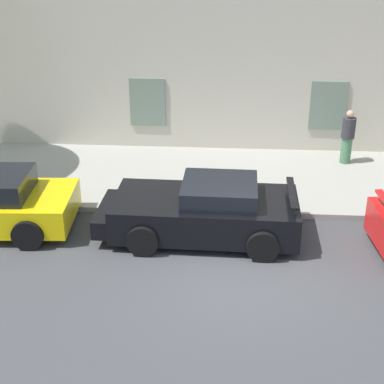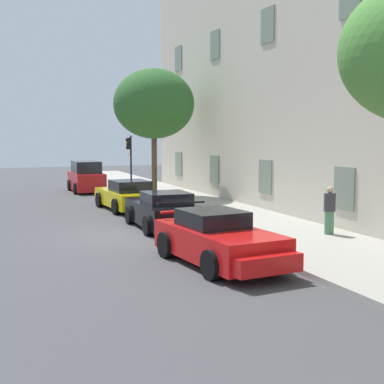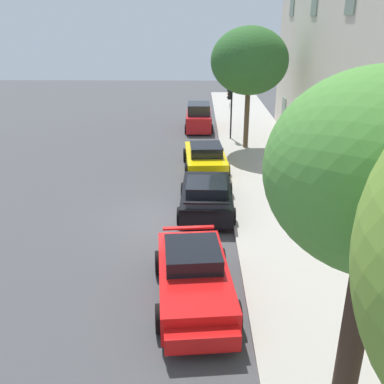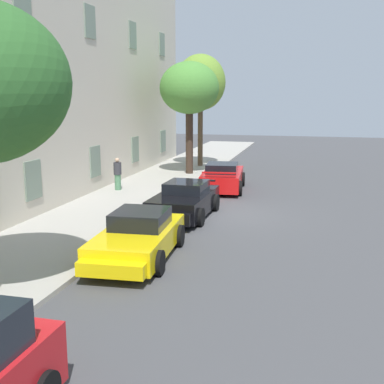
{
  "view_description": "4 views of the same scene",
  "coord_description": "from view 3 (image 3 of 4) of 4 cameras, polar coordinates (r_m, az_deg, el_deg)",
  "views": [
    {
      "loc": [
        -0.22,
        -10.12,
        6.5
      ],
      "look_at": [
        -0.99,
        1.24,
        1.23
      ],
      "focal_mm": 53.46,
      "sensor_mm": 36.0,
      "label": 1
    },
    {
      "loc": [
        18.06,
        -4.85,
        3.49
      ],
      "look_at": [
        0.61,
        2.11,
        1.45
      ],
      "focal_mm": 50.3,
      "sensor_mm": 36.0,
      "label": 2
    },
    {
      "loc": [
        15.19,
        1.15,
        7.28
      ],
      "look_at": [
        0.11,
        0.94,
        1.15
      ],
      "focal_mm": 40.06,
      "sensor_mm": 36.0,
      "label": 3
    },
    {
      "loc": [
        -19.37,
        -3.52,
        4.83
      ],
      "look_at": [
        -0.82,
        1.16,
        1.04
      ],
      "focal_mm": 46.28,
      "sensor_mm": 36.0,
      "label": 4
    }
  ],
  "objects": [
    {
      "name": "sportscar_white_middle",
      "position": [
        11.9,
        0.29,
        -11.77
      ],
      "size": [
        4.77,
        2.44,
        1.42
      ],
      "color": "red",
      "rests_on": "ground"
    },
    {
      "name": "hatchback_parked",
      "position": [
        30.23,
        0.9,
        9.84
      ],
      "size": [
        3.64,
        1.89,
        1.85
      ],
      "color": "red",
      "rests_on": "ground"
    },
    {
      "name": "pedestrian_admiring",
      "position": [
        14.35,
        20.58,
        -5.58
      ],
      "size": [
        0.53,
        0.53,
        1.61
      ],
      "color": "#4C7F59",
      "rests_on": "sidewalk"
    },
    {
      "name": "sportscar_yellow_flank",
      "position": [
        17.38,
        1.94,
        -0.43
      ],
      "size": [
        4.58,
        2.27,
        1.37
      ],
      "color": "black",
      "rests_on": "ground"
    },
    {
      "name": "sidewalk",
      "position": [
        17.19,
        12.8,
        -3.26
      ],
      "size": [
        60.0,
        4.49,
        0.14
      ],
      "primitive_type": "cube",
      "color": "#A8A399",
      "rests_on": "ground"
    },
    {
      "name": "tree_near_kerb",
      "position": [
        6.88,
        23.93,
        2.06
      ],
      "size": [
        3.48,
        3.48,
        6.59
      ],
      "color": "#38281E",
      "rests_on": "sidewalk"
    },
    {
      "name": "ground_plane",
      "position": [
        16.88,
        -3.18,
        -3.45
      ],
      "size": [
        80.0,
        80.0,
        0.0
      ],
      "primitive_type": "plane",
      "color": "#444447"
    },
    {
      "name": "tree_far_end",
      "position": [
        25.03,
        7.65,
        16.88
      ],
      "size": [
        4.31,
        4.31,
        6.8
      ],
      "color": "brown",
      "rests_on": "sidewalk"
    },
    {
      "name": "sportscar_red_lead",
      "position": [
        22.32,
        1.75,
        4.74
      ],
      "size": [
        4.78,
        2.39,
        1.38
      ],
      "color": "yellow",
      "rests_on": "ground"
    },
    {
      "name": "traffic_light",
      "position": [
        27.27,
        5.11,
        11.65
      ],
      "size": [
        0.44,
        0.36,
        3.25
      ],
      "color": "black",
      "rests_on": "sidewalk"
    }
  ]
}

